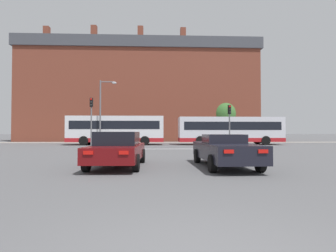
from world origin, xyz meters
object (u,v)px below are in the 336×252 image
object	(u,v)px
bus_crossing_lead	(230,130)
pedestrian_walking_west	(112,136)
traffic_light_near_right	(230,119)
pedestrian_walking_east	(227,136)
car_saloon_left	(118,149)
car_roadster_right	(224,150)
bus_crossing_trailing	(116,130)
street_lamp_junction	(103,106)
pedestrian_waiting	(214,136)
traffic_light_near_left	(91,114)

from	to	relation	value
bus_crossing_lead	pedestrian_walking_west	bearing A→B (deg)	63.46
traffic_light_near_right	pedestrian_walking_east	size ratio (longest dim) A/B	2.36
pedestrian_walking_west	car_saloon_left	bearing A→B (deg)	154.57
bus_crossing_lead	pedestrian_walking_west	world-z (taller)	bus_crossing_lead
bus_crossing_lead	pedestrian_walking_east	bearing A→B (deg)	-12.84
car_roadster_right	bus_crossing_trailing	distance (m)	20.40
bus_crossing_trailing	street_lamp_junction	size ratio (longest dim) A/B	1.53
car_saloon_left	pedestrian_walking_west	xyz separation A→B (m)	(-4.63, 25.89, 0.22)
pedestrian_waiting	traffic_light_near_left	bearing A→B (deg)	-89.28
bus_crossing_lead	car_roadster_right	bearing A→B (deg)	163.60
traffic_light_near_left	car_roadster_right	bearing A→B (deg)	-56.01
bus_crossing_trailing	pedestrian_waiting	size ratio (longest dim) A/B	6.67
car_roadster_right	street_lamp_junction	bearing A→B (deg)	114.59
pedestrian_waiting	pedestrian_walking_west	size ratio (longest dim) A/B	0.97
car_saloon_left	traffic_light_near_right	size ratio (longest dim) A/B	1.19
traffic_light_near_right	pedestrian_walking_west	world-z (taller)	traffic_light_near_right
car_saloon_left	traffic_light_near_right	bearing A→B (deg)	57.76
car_roadster_right	bus_crossing_trailing	size ratio (longest dim) A/B	0.46
car_saloon_left	bus_crossing_trailing	distance (m)	19.03
car_saloon_left	bus_crossing_lead	world-z (taller)	bus_crossing_lead
pedestrian_waiting	pedestrian_walking_east	distance (m)	1.90
pedestrian_walking_east	car_roadster_right	bearing A→B (deg)	56.97
car_saloon_left	street_lamp_junction	world-z (taller)	street_lamp_junction
bus_crossing_lead	pedestrian_waiting	xyz separation A→B (m)	(-0.29, 7.18, -0.75)
bus_crossing_lead	street_lamp_junction	distance (m)	14.35
bus_crossing_trailing	pedestrian_waiting	distance (m)	14.47
bus_crossing_lead	pedestrian_waiting	size ratio (longest dim) A/B	7.38
car_saloon_left	traffic_light_near_left	xyz separation A→B (m)	(-4.22, 12.51, 2.25)
pedestrian_waiting	traffic_light_near_right	bearing A→B (deg)	-49.69
bus_crossing_trailing	street_lamp_junction	distance (m)	3.24
traffic_light_near_right	pedestrian_waiting	size ratio (longest dim) A/B	2.42
street_lamp_junction	pedestrian_walking_west	distance (m)	9.45
street_lamp_junction	bus_crossing_lead	bearing A→B (deg)	6.43
car_saloon_left	car_roadster_right	size ratio (longest dim) A/B	0.95
car_roadster_right	pedestrian_waiting	world-z (taller)	pedestrian_waiting
car_saloon_left	pedestrian_walking_west	size ratio (longest dim) A/B	2.79
car_roadster_right	pedestrian_walking_west	world-z (taller)	pedestrian_walking_west
traffic_light_near_right	car_roadster_right	bearing A→B (deg)	-106.60
car_roadster_right	traffic_light_near_left	distance (m)	15.54
pedestrian_waiting	pedestrian_walking_west	bearing A→B (deg)	-133.46
car_roadster_right	pedestrian_waiting	bearing A→B (deg)	77.00
bus_crossing_trailing	pedestrian_waiting	world-z (taller)	bus_crossing_trailing
bus_crossing_lead	street_lamp_junction	size ratio (longest dim) A/B	1.69
car_roadster_right	pedestrian_walking_east	xyz separation A→B (m)	(7.16, 25.93, 0.26)
car_roadster_right	bus_crossing_trailing	bearing A→B (deg)	109.60
traffic_light_near_left	street_lamp_junction	xyz separation A→B (m)	(0.10, 4.53, 1.23)
pedestrian_walking_east	pedestrian_walking_west	xyz separation A→B (m)	(-16.17, 0.19, 0.01)
pedestrian_walking_east	traffic_light_near_left	bearing A→B (deg)	22.35
car_roadster_right	traffic_light_near_right	world-z (taller)	traffic_light_near_right
pedestrian_walking_east	pedestrian_walking_west	size ratio (longest dim) A/B	0.99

